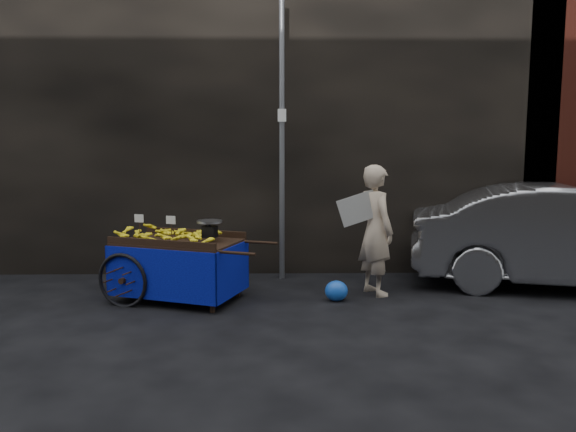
{
  "coord_description": "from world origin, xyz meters",
  "views": [
    {
      "loc": [
        0.22,
        -6.9,
        2.01
      ],
      "look_at": [
        0.37,
        0.5,
        1.04
      ],
      "focal_mm": 35.0,
      "sensor_mm": 36.0,
      "label": 1
    }
  ],
  "objects_px": {
    "banana_cart": "(176,246)",
    "vendor": "(376,230)",
    "plastic_bag": "(336,291)",
    "parked_car": "(572,237)"
  },
  "relations": [
    {
      "from": "plastic_bag",
      "to": "parked_car",
      "type": "xyz_separation_m",
      "value": [
        3.31,
        0.59,
        0.58
      ]
    },
    {
      "from": "banana_cart",
      "to": "vendor",
      "type": "relative_size",
      "value": 1.31
    },
    {
      "from": "banana_cart",
      "to": "parked_car",
      "type": "distance_m",
      "value": 5.39
    },
    {
      "from": "banana_cart",
      "to": "vendor",
      "type": "distance_m",
      "value": 2.62
    },
    {
      "from": "banana_cart",
      "to": "plastic_bag",
      "type": "relative_size",
      "value": 7.63
    },
    {
      "from": "vendor",
      "to": "parked_car",
      "type": "bearing_deg",
      "value": -109.85
    },
    {
      "from": "banana_cart",
      "to": "plastic_bag",
      "type": "bearing_deg",
      "value": 16.48
    },
    {
      "from": "vendor",
      "to": "parked_car",
      "type": "xyz_separation_m",
      "value": [
        2.77,
        0.25,
        -0.15
      ]
    },
    {
      "from": "banana_cart",
      "to": "plastic_bag",
      "type": "xyz_separation_m",
      "value": [
        2.05,
        -0.13,
        -0.56
      ]
    },
    {
      "from": "parked_car",
      "to": "plastic_bag",
      "type": "bearing_deg",
      "value": 113.63
    }
  ]
}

